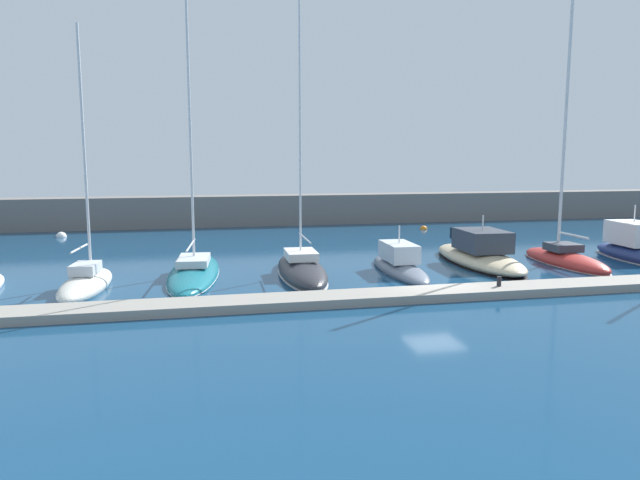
# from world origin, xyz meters

# --- Properties ---
(ground_plane) EXTENTS (124.41, 124.41, 0.00)m
(ground_plane) POSITION_xyz_m (0.00, 0.00, 0.00)
(ground_plane) COLOR navy
(dock_pier) EXTENTS (47.71, 1.87, 0.37)m
(dock_pier) POSITION_xyz_m (0.00, -1.22, 0.19)
(dock_pier) COLOR gray
(dock_pier) RESTS_ON ground_plane
(breakwater_seawall) EXTENTS (111.97, 2.56, 2.71)m
(breakwater_seawall) POSITION_xyz_m (0.00, 28.02, 1.35)
(breakwater_seawall) COLOR slate
(breakwater_seawall) RESTS_ON ground_plane
(sailboat_ivory_second) EXTENTS (2.42, 6.53, 12.49)m
(sailboat_ivory_second) POSITION_xyz_m (-15.80, 3.69, 0.35)
(sailboat_ivory_second) COLOR silver
(sailboat_ivory_second) RESTS_ON ground_plane
(sailboat_teal_third) EXTENTS (3.46, 10.65, 21.41)m
(sailboat_teal_third) POSITION_xyz_m (-10.88, 6.01, 0.24)
(sailboat_teal_third) COLOR #19707F
(sailboat_teal_third) RESTS_ON ground_plane
(sailboat_charcoal_fourth) EXTENTS (2.59, 8.64, 18.45)m
(sailboat_charcoal_fourth) POSITION_xyz_m (-5.40, 4.74, 0.35)
(sailboat_charcoal_fourth) COLOR #2D2D33
(sailboat_charcoal_fourth) RESTS_ON ground_plane
(motorboat_slate_fifth) EXTENTS (2.06, 7.59, 2.85)m
(motorboat_slate_fifth) POSITION_xyz_m (-0.09, 4.58, 0.38)
(motorboat_slate_fifth) COLOR slate
(motorboat_slate_fifth) RESTS_ON ground_plane
(motorboat_sand_sixth) EXTENTS (3.35, 9.72, 3.11)m
(motorboat_sand_sixth) POSITION_xyz_m (5.20, 5.83, 0.54)
(motorboat_sand_sixth) COLOR beige
(motorboat_sand_sixth) RESTS_ON ground_plane
(sailboat_red_seventh) EXTENTS (2.39, 7.57, 15.55)m
(sailboat_red_seventh) POSITION_xyz_m (10.09, 4.84, 0.39)
(sailboat_red_seventh) COLOR #B72D28
(sailboat_red_seventh) RESTS_ON ground_plane
(motorboat_navy_eighth) EXTENTS (3.20, 7.96, 3.49)m
(motorboat_navy_eighth) POSITION_xyz_m (15.24, 5.12, 0.64)
(motorboat_navy_eighth) COLOR navy
(motorboat_navy_eighth) RESTS_ON ground_plane
(mooring_buoy_orange) EXTENTS (0.62, 0.62, 0.62)m
(mooring_buoy_orange) POSITION_xyz_m (8.35, 21.83, 0.00)
(mooring_buoy_orange) COLOR orange
(mooring_buoy_orange) RESTS_ON ground_plane
(mooring_buoy_white) EXTENTS (0.80, 0.80, 0.80)m
(mooring_buoy_white) POSITION_xyz_m (-20.97, 23.21, 0.00)
(mooring_buoy_white) COLOR white
(mooring_buoy_white) RESTS_ON ground_plane
(dock_bollard) EXTENTS (0.20, 0.20, 0.44)m
(dock_bollard) POSITION_xyz_m (2.53, -1.22, 0.59)
(dock_bollard) COLOR black
(dock_bollard) RESTS_ON dock_pier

